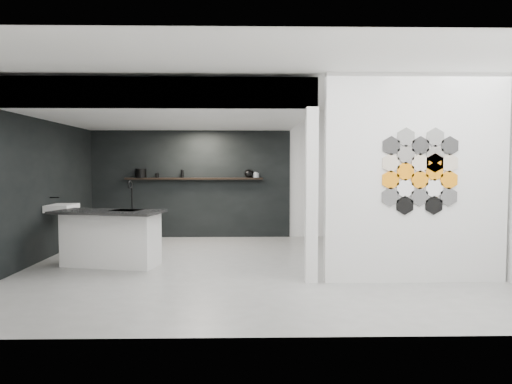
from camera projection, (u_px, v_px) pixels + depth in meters
The scene contains 17 objects.
floor at pixel (250, 266), 7.17m from camera, with size 7.00×6.00×0.01m, color gray.
partition_panel at pixel (416, 179), 6.13m from camera, with size 2.45×0.15×2.80m, color silver.
bay_clad_back at pixel (190, 184), 10.04m from camera, with size 4.40×0.04×2.35m, color black.
bay_clad_left at pixel (53, 189), 8.03m from camera, with size 0.04×4.00×2.35m, color black.
bulkhead at pixel (176, 110), 8.00m from camera, with size 4.40×4.00×0.40m, color silver.
corner_column at pixel (311, 196), 6.12m from camera, with size 0.16×0.16×2.35m, color silver.
fascia_beam at pixel (153, 93), 6.08m from camera, with size 4.40×0.16×0.40m, color silver.
wall_basin at pixel (62, 208), 7.85m from camera, with size 0.40×0.60×0.12m, color silver.
display_shelf at pixel (194, 179), 9.93m from camera, with size 3.00×0.15×0.04m, color black.
kitchen_island at pixel (111, 237), 7.16m from camera, with size 1.78×1.08×1.34m.
stockpot at pixel (141, 173), 9.90m from camera, with size 0.24×0.24×0.19m, color black.
kettle at pixel (249, 174), 9.95m from camera, with size 0.21×0.21×0.18m, color black.
glass_bowl at pixel (256, 175), 9.95m from camera, with size 0.14×0.14×0.10m, color gray.
glass_vase at pixel (256, 175), 9.95m from camera, with size 0.09×0.09×0.12m, color gray.
bottle_dark at pixel (182, 174), 9.92m from camera, with size 0.06×0.06×0.17m, color black.
utensil_cup at pixel (157, 175), 9.91m from camera, with size 0.08×0.08×0.10m, color black.
hex_tile_cluster at pixel (421, 171), 6.04m from camera, with size 1.04×0.02×1.16m.
Camera 1 is at (-0.05, -7.09, 1.57)m, focal length 32.00 mm.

